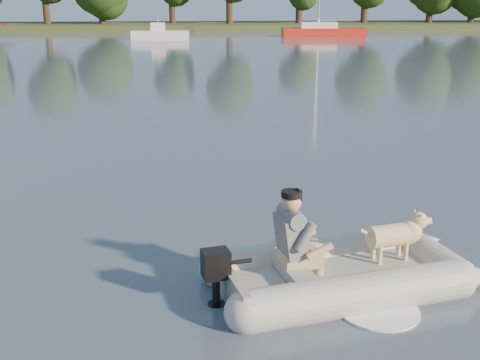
{
  "coord_description": "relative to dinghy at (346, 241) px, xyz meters",
  "views": [
    {
      "loc": [
        -0.94,
        -6.42,
        3.47
      ],
      "look_at": [
        -0.17,
        2.39,
        0.75
      ],
      "focal_mm": 45.0,
      "sensor_mm": 36.0,
      "label": 1
    }
  ],
  "objects": [
    {
      "name": "dinghy",
      "position": [
        0.0,
        0.0,
        0.0
      ],
      "size": [
        5.34,
        4.34,
        1.38
      ],
      "primitive_type": null,
      "rotation": [
        0.0,
        0.0,
        0.22
      ],
      "color": "#A3A39E",
      "rests_on": "water"
    },
    {
      "name": "motorboat",
      "position": [
        -4.02,
        44.31,
        0.33
      ],
      "size": [
        4.9,
        2.13,
        2.03
      ],
      "primitive_type": null,
      "rotation": [
        0.0,
        0.0,
        -0.06
      ],
      "color": "white",
      "rests_on": "water"
    },
    {
      "name": "dog",
      "position": [
        0.62,
        0.19,
        -0.07
      ],
      "size": [
        0.98,
        0.52,
        0.62
      ],
      "primitive_type": null,
      "rotation": [
        0.0,
        0.0,
        0.22
      ],
      "color": "#D5C47B",
      "rests_on": "dinghy"
    },
    {
      "name": "outboard_motor",
      "position": [
        -1.62,
        -0.35,
        -0.28
      ],
      "size": [
        0.47,
        0.37,
        0.79
      ],
      "primitive_type": null,
      "rotation": [
        0.0,
        0.0,
        0.22
      ],
      "color": "black",
      "rests_on": "dinghy"
    },
    {
      "name": "sailboat",
      "position": [
        10.24,
        47.75,
        -0.15
      ],
      "size": [
        7.41,
        2.56,
        10.05
      ],
      "rotation": [
        0.0,
        0.0,
        -0.05
      ],
      "color": "red",
      "rests_on": "water"
    },
    {
      "name": "man",
      "position": [
        -0.69,
        -0.1,
        0.18
      ],
      "size": [
        0.84,
        0.76,
        1.07
      ],
      "primitive_type": null,
      "rotation": [
        0.0,
        0.0,
        0.22
      ],
      "color": "slate",
      "rests_on": "dinghy"
    },
    {
      "name": "water",
      "position": [
        -0.95,
        -0.25,
        -0.59
      ],
      "size": [
        160.0,
        160.0,
        0.0
      ],
      "primitive_type": "plane",
      "color": "slate",
      "rests_on": "ground"
    },
    {
      "name": "shore_bank",
      "position": [
        -0.95,
        61.75,
        -0.34
      ],
      "size": [
        160.0,
        12.0,
        0.7
      ],
      "primitive_type": "cube",
      "color": "#47512D",
      "rests_on": "water"
    }
  ]
}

